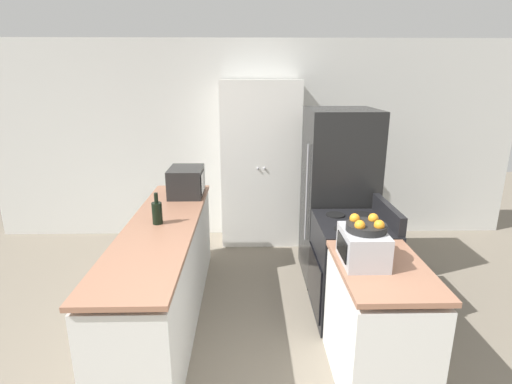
# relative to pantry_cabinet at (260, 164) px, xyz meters

# --- Properties ---
(wall_back) EXTENTS (7.00, 0.06, 2.60)m
(wall_back) POSITION_rel_pantry_cabinet_xyz_m (-0.08, 0.29, 0.25)
(wall_back) COLOR silver
(wall_back) RESTS_ON ground_plane
(counter_left) EXTENTS (0.60, 2.55, 0.91)m
(counter_left) POSITION_rel_pantry_cabinet_xyz_m (-0.92, -1.79, -0.61)
(counter_left) COLOR silver
(counter_left) RESTS_ON ground_plane
(counter_right) EXTENTS (0.60, 0.91, 0.91)m
(counter_right) POSITION_rel_pantry_cabinet_xyz_m (0.75, -2.61, -0.61)
(counter_right) COLOR silver
(counter_right) RESTS_ON ground_plane
(pantry_cabinet) EXTENTS (0.99, 0.51, 2.10)m
(pantry_cabinet) POSITION_rel_pantry_cabinet_xyz_m (0.00, 0.00, 0.00)
(pantry_cabinet) COLOR white
(pantry_cabinet) RESTS_ON ground_plane
(stove) EXTENTS (0.66, 0.74, 1.07)m
(stove) POSITION_rel_pantry_cabinet_xyz_m (0.77, -1.77, -0.59)
(stove) COLOR black
(stove) RESTS_ON ground_plane
(refrigerator) EXTENTS (0.72, 0.77, 1.83)m
(refrigerator) POSITION_rel_pantry_cabinet_xyz_m (0.79, -0.97, -0.14)
(refrigerator) COLOR black
(refrigerator) RESTS_ON ground_plane
(microwave) EXTENTS (0.36, 0.46, 0.30)m
(microwave) POSITION_rel_pantry_cabinet_xyz_m (-0.82, -0.91, 0.01)
(microwave) COLOR black
(microwave) RESTS_ON counter_left
(wine_bottle) EXTENTS (0.09, 0.09, 0.28)m
(wine_bottle) POSITION_rel_pantry_cabinet_xyz_m (-0.95, -1.76, -0.04)
(wine_bottle) COLOR black
(wine_bottle) RESTS_ON counter_left
(toaster_oven) EXTENTS (0.29, 0.38, 0.23)m
(toaster_oven) POSITION_rel_pantry_cabinet_xyz_m (0.62, -2.54, -0.02)
(toaster_oven) COLOR #B2B2B7
(toaster_oven) RESTS_ON counter_right
(fruit_bowl) EXTENTS (0.27, 0.27, 0.10)m
(fruit_bowl) POSITION_rel_pantry_cabinet_xyz_m (0.63, -2.54, 0.13)
(fruit_bowl) COLOR black
(fruit_bowl) RESTS_ON toaster_oven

